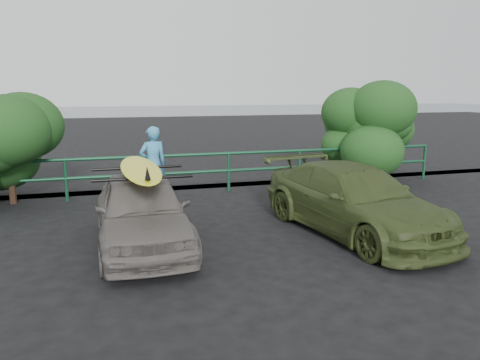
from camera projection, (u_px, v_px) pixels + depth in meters
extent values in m
plane|color=black|center=(249.00, 261.00, 7.30)|extent=(80.00, 80.00, 0.00)
plane|color=slate|center=(118.00, 109.00, 63.84)|extent=(200.00, 200.00, 0.00)
imported|color=#635C58|center=(142.00, 211.00, 7.86)|extent=(1.51, 3.68, 1.25)
imported|color=#37451E|center=(354.00, 200.00, 8.63)|extent=(2.42, 4.53, 1.25)
imported|color=#4093C1|center=(153.00, 164.00, 11.10)|extent=(0.72, 0.55, 1.78)
ellipsoid|color=yellow|center=(140.00, 169.00, 7.72)|extent=(0.65, 3.00, 0.09)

